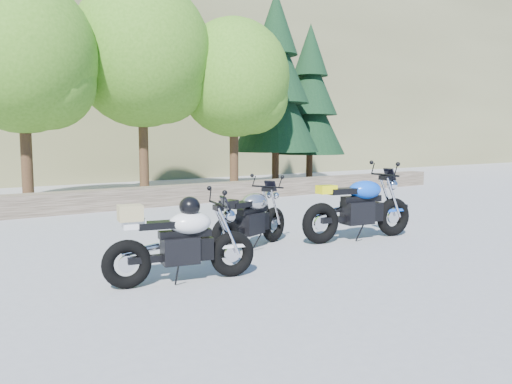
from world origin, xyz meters
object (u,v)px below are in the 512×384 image
silver_bike (251,219)px  blue_bike (359,208)px  backpack (400,213)px  white_bike (181,241)px

silver_bike → blue_bike: 1.97m
silver_bike → blue_bike: (1.91, -0.49, 0.08)m
backpack → silver_bike: bearing=-165.9°
blue_bike → silver_bike: bearing=175.1°
white_bike → backpack: white_bike is taller
silver_bike → backpack: size_ratio=5.00×
silver_bike → backpack: 4.00m
silver_bike → white_bike: (-1.76, -1.04, 0.04)m
silver_bike → backpack: silver_bike is taller
blue_bike → backpack: 2.25m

